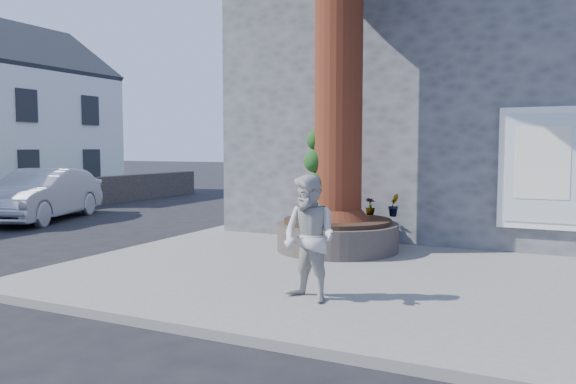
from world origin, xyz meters
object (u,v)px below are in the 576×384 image
at_px(planter, 337,235).
at_px(man, 381,197).
at_px(woman, 309,238).
at_px(car_silver, 43,195).

height_order(planter, man, man).
bearing_deg(planter, woman, -75.01).
bearing_deg(woman, planter, 123.66).
xyz_separation_m(man, car_silver, (-9.85, -0.13, -0.31)).
distance_m(planter, woman, 3.64).
distance_m(planter, man, 1.63).
xyz_separation_m(planter, woman, (0.93, -3.48, 0.51)).
bearing_deg(planter, car_silver, 172.13).
bearing_deg(planter, man, 73.12).
bearing_deg(car_silver, planter, -28.01).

